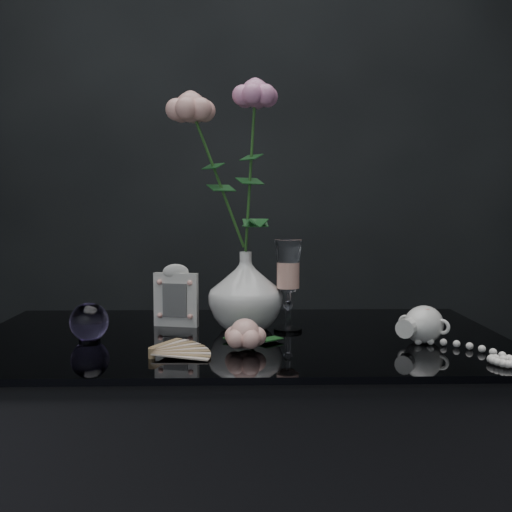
{
  "coord_description": "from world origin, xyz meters",
  "views": [
    {
      "loc": [
        0.01,
        -1.12,
        1.03
      ],
      "look_at": [
        0.03,
        0.04,
        0.92
      ],
      "focal_mm": 42.0,
      "sensor_mm": 36.0,
      "label": 1
    }
  ],
  "objects_px": {
    "wine_glass": "(288,286)",
    "picture_frame": "(176,295)",
    "vase": "(246,291)",
    "loose_rose": "(245,334)",
    "paperweight": "(89,322)",
    "pearl_jar": "(424,323)"
  },
  "relations": [
    {
      "from": "wine_glass",
      "to": "picture_frame",
      "type": "height_order",
      "value": "wine_glass"
    },
    {
      "from": "vase",
      "to": "loose_rose",
      "type": "xyz_separation_m",
      "value": [
        -0.0,
        -0.18,
        -0.05
      ]
    },
    {
      "from": "paperweight",
      "to": "loose_rose",
      "type": "relative_size",
      "value": 0.45
    },
    {
      "from": "vase",
      "to": "wine_glass",
      "type": "xyz_separation_m",
      "value": [
        0.09,
        -0.02,
        0.01
      ]
    },
    {
      "from": "loose_rose",
      "to": "vase",
      "type": "bearing_deg",
      "value": 80.38
    },
    {
      "from": "vase",
      "to": "pearl_jar",
      "type": "distance_m",
      "value": 0.36
    },
    {
      "from": "paperweight",
      "to": "loose_rose",
      "type": "distance_m",
      "value": 0.31
    },
    {
      "from": "wine_glass",
      "to": "loose_rose",
      "type": "distance_m",
      "value": 0.19
    },
    {
      "from": "pearl_jar",
      "to": "paperweight",
      "type": "bearing_deg",
      "value": -144.91
    },
    {
      "from": "loose_rose",
      "to": "pearl_jar",
      "type": "bearing_deg",
      "value": -0.25
    },
    {
      "from": "loose_rose",
      "to": "pearl_jar",
      "type": "relative_size",
      "value": 0.64
    },
    {
      "from": "wine_glass",
      "to": "pearl_jar",
      "type": "bearing_deg",
      "value": -22.7
    },
    {
      "from": "vase",
      "to": "pearl_jar",
      "type": "relative_size",
      "value": 0.63
    },
    {
      "from": "picture_frame",
      "to": "paperweight",
      "type": "distance_m",
      "value": 0.2
    },
    {
      "from": "wine_glass",
      "to": "loose_rose",
      "type": "height_order",
      "value": "wine_glass"
    },
    {
      "from": "picture_frame",
      "to": "vase",
      "type": "bearing_deg",
      "value": 0.75
    },
    {
      "from": "wine_glass",
      "to": "paperweight",
      "type": "distance_m",
      "value": 0.4
    },
    {
      "from": "wine_glass",
      "to": "pearl_jar",
      "type": "xyz_separation_m",
      "value": [
        0.25,
        -0.1,
        -0.06
      ]
    },
    {
      "from": "vase",
      "to": "paperweight",
      "type": "relative_size",
      "value": 2.2
    },
    {
      "from": "loose_rose",
      "to": "picture_frame",
      "type": "bearing_deg",
      "value": 116.26
    },
    {
      "from": "vase",
      "to": "picture_frame",
      "type": "xyz_separation_m",
      "value": [
        -0.15,
        0.03,
        -0.01
      ]
    },
    {
      "from": "vase",
      "to": "loose_rose",
      "type": "bearing_deg",
      "value": -90.83
    }
  ]
}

